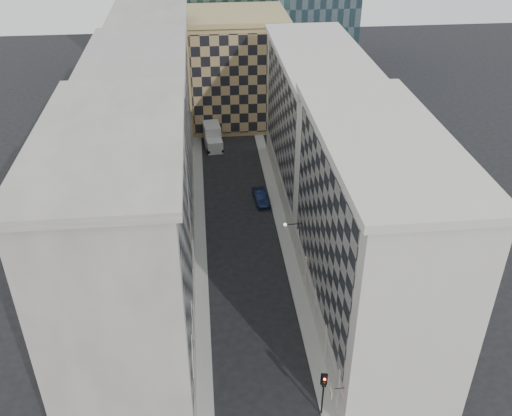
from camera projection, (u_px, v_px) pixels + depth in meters
sidewalk_west at (200, 244)px, 69.64m from camera, size 1.50×100.00×0.15m
sidewalk_east at (285, 239)px, 70.54m from camera, size 1.50×100.00×0.15m
bldg_left_a at (128, 264)px, 46.90m from camera, size 10.80×22.80×23.70m
bldg_left_b at (146, 152)px, 65.76m from camera, size 10.80×22.80×22.70m
bldg_left_c at (155, 90)px, 84.63m from camera, size 10.80×22.80×21.70m
bldg_right_a at (371, 237)px, 52.94m from camera, size 10.80×26.80×20.70m
bldg_right_b at (316, 125)px, 76.02m from camera, size 10.80×28.80×19.70m
tan_block at (236, 69)px, 97.38m from camera, size 16.80×14.80×18.80m
flagpoles_left at (192, 337)px, 45.11m from camera, size 0.10×6.33×2.33m
bracket_lamp at (287, 224)px, 62.16m from camera, size 1.98×0.36×0.36m
traffic_light at (324, 386)px, 46.69m from camera, size 0.58×0.52×4.60m
box_truck at (213, 137)px, 92.57m from camera, size 3.15×6.49×3.44m
dark_car at (261, 197)px, 77.76m from camera, size 2.08×4.87×1.56m
shop_sign at (331, 392)px, 45.70m from camera, size 1.13×0.69×0.77m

